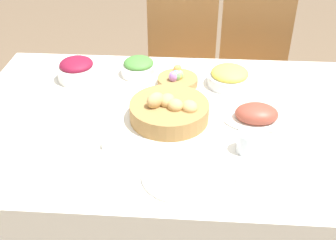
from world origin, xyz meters
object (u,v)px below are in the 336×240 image
(chair_far_right, at_px, (253,74))
(drinking_cup, at_px, (248,142))
(bread_basket, at_px, (169,110))
(pineapple_bowl, at_px, (229,77))
(green_salad_bowl, at_px, (139,67))
(knife, at_px, (228,178))
(beet_salad_bowl, at_px, (77,70))
(ham_platter, at_px, (256,115))
(chair_far_center, at_px, (182,71))
(fork, at_px, (134,174))
(egg_basket, at_px, (177,79))
(spoon, at_px, (237,179))
(butter_dish, at_px, (117,142))
(dinner_plate, at_px, (180,175))

(chair_far_right, distance_m, drinking_cup, 1.12)
(bread_basket, relative_size, drinking_cup, 3.92)
(pineapple_bowl, relative_size, green_salad_bowl, 1.19)
(green_salad_bowl, bearing_deg, knife, -61.46)
(beet_salad_bowl, distance_m, knife, 0.93)
(ham_platter, bearing_deg, chair_far_center, 111.05)
(fork, bearing_deg, chair_far_center, 88.44)
(chair_far_right, height_order, knife, chair_far_right)
(egg_basket, distance_m, fork, 0.64)
(egg_basket, relative_size, drinking_cup, 2.28)
(beet_salad_bowl, distance_m, green_salad_bowl, 0.29)
(knife, bearing_deg, chair_far_right, 83.05)
(chair_far_right, relative_size, beet_salad_bowl, 5.29)
(spoon, xyz_separation_m, butter_dish, (-0.43, 0.16, 0.01))
(beet_salad_bowl, bearing_deg, drinking_cup, -33.51)
(ham_platter, distance_m, drinking_cup, 0.22)
(pineapple_bowl, bearing_deg, beet_salad_bowl, 179.60)
(bread_basket, distance_m, green_salad_bowl, 0.41)
(egg_basket, xyz_separation_m, drinking_cup, (0.28, -0.48, 0.01))
(fork, bearing_deg, beet_salad_bowl, 122.41)
(pineapple_bowl, distance_m, dinner_plate, 0.67)
(dinner_plate, height_order, spoon, dinner_plate)
(chair_far_right, height_order, green_salad_bowl, chair_far_right)
(egg_basket, distance_m, beet_salad_bowl, 0.47)
(chair_far_right, bearing_deg, pineapple_bowl, -105.50)
(fork, bearing_deg, bread_basket, 77.98)
(green_salad_bowl, distance_m, drinking_cup, 0.73)
(green_salad_bowl, bearing_deg, spoon, -59.64)
(chair_far_right, bearing_deg, dinner_plate, -104.55)
(beet_salad_bowl, relative_size, fork, 1.12)
(egg_basket, xyz_separation_m, ham_platter, (0.33, -0.27, -0.00))
(chair_far_center, bearing_deg, bread_basket, -93.57)
(chair_far_right, xyz_separation_m, pineapple_bowl, (-0.20, -0.58, 0.29))
(bread_basket, relative_size, spoon, 1.97)
(dinner_plate, distance_m, fork, 0.16)
(pineapple_bowl, bearing_deg, fork, -118.73)
(ham_platter, distance_m, beet_salad_bowl, 0.85)
(butter_dish, bearing_deg, dinner_plate, -32.94)
(fork, xyz_separation_m, butter_dish, (-0.08, 0.16, 0.01))
(beet_salad_bowl, bearing_deg, ham_platter, -19.66)
(egg_basket, xyz_separation_m, butter_dish, (-0.20, -0.48, -0.01))
(pineapple_bowl, xyz_separation_m, drinking_cup, (0.04, -0.49, -0.00))
(bread_basket, bearing_deg, green_salad_bowl, 114.56)
(bread_basket, relative_size, egg_basket, 1.72)
(egg_basket, bearing_deg, fork, -100.40)
(dinner_plate, bearing_deg, green_salad_bowl, 107.90)
(chair_far_right, xyz_separation_m, spoon, (-0.20, -1.23, 0.25))
(bread_basket, bearing_deg, knife, -57.45)
(dinner_plate, bearing_deg, ham_platter, 51.42)
(chair_far_center, distance_m, bread_basket, 0.93)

